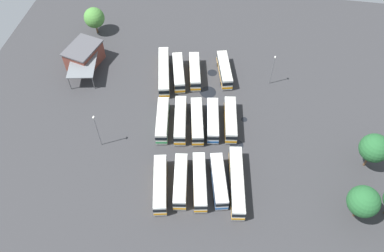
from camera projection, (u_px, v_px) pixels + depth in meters
The scene contains 26 objects.
ground_plane at pixel (196, 126), 86.31m from camera, with size 108.98×108.98×0.00m, color #333335.
bus_row0_slot0 at pixel (237, 182), 75.28m from camera, with size 14.86×4.48×3.44m.
bus_row0_slot1 at pixel (219, 181), 75.50m from camera, with size 11.29×4.92×3.44m.
bus_row0_slot2 at pixel (200, 182), 75.36m from camera, with size 11.96×4.57×3.44m.
bus_row0_slot3 at pixel (181, 181), 75.44m from camera, with size 11.14×3.97×3.44m.
bus_row0_slot4 at pixel (160, 184), 75.00m from camera, with size 11.95×4.77×3.44m.
bus_row1_slot0 at pixel (230, 120), 85.05m from camera, with size 11.13×3.89×3.44m.
bus_row1_slot1 at pixel (213, 120), 84.92m from camera, with size 10.85×3.97×3.44m.
bus_row1_slot2 at pixel (197, 121), 84.77m from camera, with size 11.53×4.54×3.44m.
bus_row1_slot3 at pixel (180, 120), 84.95m from camera, with size 11.84×4.23×3.44m.
bus_row1_slot4 at pixel (163, 120), 84.94m from camera, with size 11.16×4.13×3.44m.
bus_row2_slot0 at pixel (224, 70), 94.80m from camera, with size 11.03×5.07×3.44m.
bus_row2_slot2 at pixel (195, 71), 94.49m from camera, with size 10.89×4.48×3.44m.
bus_row2_slot3 at pixel (179, 72), 94.24m from camera, with size 11.43×5.07×3.44m.
bus_row2_slot4 at pixel (164, 72), 94.35m from camera, with size 14.84×5.55×3.44m.
depot_building at pixel (84, 56), 96.74m from camera, with size 10.29×8.64×5.34m.
maintenance_shelter at pixel (83, 63), 93.45m from camera, with size 11.17×8.00×3.89m.
lamp_post_mid_lot at pixel (97, 130), 79.22m from camera, with size 0.56×0.28×9.12m.
lamp_post_near_entrance at pixel (272, 69), 90.89m from camera, with size 0.56×0.28×8.40m.
tree_northwest at pixel (94, 18), 102.90m from camera, with size 5.37×5.37×7.46m.
tree_south_edge at pixel (374, 148), 75.26m from camera, with size 5.68×5.68×8.80m.
tree_east_edge at pixel (363, 201), 68.61m from camera, with size 5.74×5.74×8.41m.
puddle_centre_drain at pixel (244, 119), 87.41m from camera, with size 1.42×1.42×0.01m, color black.
puddle_front_lane at pixel (212, 73), 96.76m from camera, with size 2.39×2.39×0.01m, color black.
puddle_near_shelter at pixel (237, 145), 83.01m from camera, with size 2.89×2.89×0.01m, color black.
puddle_back_corner at pixel (208, 92), 92.65m from camera, with size 3.85×3.85×0.01m, color black.
Camera 1 is at (-53.36, -7.91, 67.38)m, focal length 36.67 mm.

